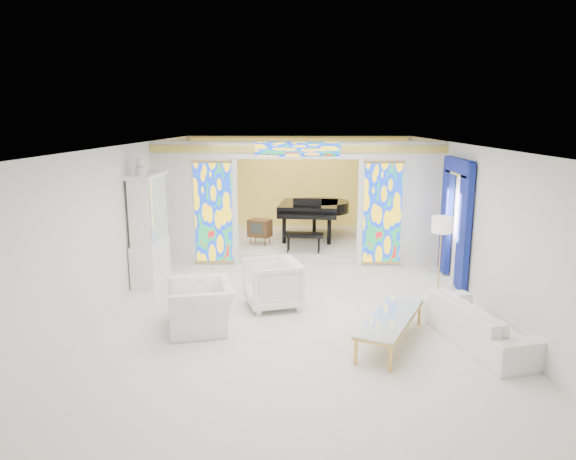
{
  "coord_description": "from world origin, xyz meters",
  "views": [
    {
      "loc": [
        0.08,
        -10.22,
        3.48
      ],
      "look_at": [
        -0.18,
        0.2,
        1.25
      ],
      "focal_mm": 32.0,
      "sensor_mm": 36.0,
      "label": 1
    }
  ],
  "objects_px": {
    "armchair_left": "(201,306)",
    "coffee_table": "(391,319)",
    "china_cabinet": "(149,229)",
    "armchair_right": "(272,284)",
    "grand_piano": "(314,208)",
    "tv_console": "(260,228)",
    "sofa": "(481,322)"
  },
  "relations": [
    {
      "from": "coffee_table",
      "to": "tv_console",
      "type": "xyz_separation_m",
      "value": [
        -2.55,
        5.9,
        0.21
      ]
    },
    {
      "from": "tv_console",
      "to": "sofa",
      "type": "bearing_deg",
      "value": -32.69
    },
    {
      "from": "armchair_right",
      "to": "grand_piano",
      "type": "xyz_separation_m",
      "value": [
        0.92,
        5.24,
        0.56
      ]
    },
    {
      "from": "armchair_right",
      "to": "coffee_table",
      "type": "bearing_deg",
      "value": 34.2
    },
    {
      "from": "sofa",
      "to": "tv_console",
      "type": "bearing_deg",
      "value": 18.79
    },
    {
      "from": "tv_console",
      "to": "armchair_right",
      "type": "bearing_deg",
      "value": -59.3
    },
    {
      "from": "armchair_right",
      "to": "grand_piano",
      "type": "distance_m",
      "value": 5.34
    },
    {
      "from": "china_cabinet",
      "to": "tv_console",
      "type": "relative_size",
      "value": 3.93
    },
    {
      "from": "armchair_right",
      "to": "tv_console",
      "type": "relative_size",
      "value": 1.44
    },
    {
      "from": "china_cabinet",
      "to": "coffee_table",
      "type": "height_order",
      "value": "china_cabinet"
    },
    {
      "from": "coffee_table",
      "to": "grand_piano",
      "type": "xyz_separation_m",
      "value": [
        -1.05,
        6.82,
        0.6
      ]
    },
    {
      "from": "armchair_left",
      "to": "armchair_right",
      "type": "xyz_separation_m",
      "value": [
        1.17,
        1.04,
        0.06
      ]
    },
    {
      "from": "coffee_table",
      "to": "grand_piano",
      "type": "height_order",
      "value": "grand_piano"
    },
    {
      "from": "china_cabinet",
      "to": "armchair_right",
      "type": "height_order",
      "value": "china_cabinet"
    },
    {
      "from": "grand_piano",
      "to": "sofa",
      "type": "bearing_deg",
      "value": -64.48
    },
    {
      "from": "grand_piano",
      "to": "tv_console",
      "type": "distance_m",
      "value": 1.8
    },
    {
      "from": "grand_piano",
      "to": "tv_console",
      "type": "xyz_separation_m",
      "value": [
        -1.5,
        -0.91,
        -0.39
      ]
    },
    {
      "from": "coffee_table",
      "to": "armchair_right",
      "type": "bearing_deg",
      "value": 141.17
    },
    {
      "from": "tv_console",
      "to": "china_cabinet",
      "type": "bearing_deg",
      "value": -105.43
    },
    {
      "from": "armchair_left",
      "to": "sofa",
      "type": "xyz_separation_m",
      "value": [
        4.56,
        -0.47,
        -0.06
      ]
    },
    {
      "from": "coffee_table",
      "to": "tv_console",
      "type": "height_order",
      "value": "tv_console"
    },
    {
      "from": "china_cabinet",
      "to": "armchair_right",
      "type": "bearing_deg",
      "value": -29.6
    },
    {
      "from": "china_cabinet",
      "to": "armchair_right",
      "type": "distance_m",
      "value": 3.26
    },
    {
      "from": "armchair_right",
      "to": "grand_piano",
      "type": "relative_size",
      "value": 0.32
    },
    {
      "from": "coffee_table",
      "to": "grand_piano",
      "type": "bearing_deg",
      "value": 98.73
    },
    {
      "from": "coffee_table",
      "to": "armchair_left",
      "type": "bearing_deg",
      "value": 170.26
    },
    {
      "from": "armchair_left",
      "to": "sofa",
      "type": "relative_size",
      "value": 0.53
    },
    {
      "from": "china_cabinet",
      "to": "grand_piano",
      "type": "xyz_separation_m",
      "value": [
        3.68,
        3.66,
        -0.16
      ]
    },
    {
      "from": "armchair_left",
      "to": "coffee_table",
      "type": "bearing_deg",
      "value": 65.79
    },
    {
      "from": "sofa",
      "to": "coffee_table",
      "type": "height_order",
      "value": "sofa"
    },
    {
      "from": "armchair_left",
      "to": "armchair_right",
      "type": "bearing_deg",
      "value": 117.34
    },
    {
      "from": "coffee_table",
      "to": "china_cabinet",
      "type": "bearing_deg",
      "value": 146.32
    }
  ]
}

